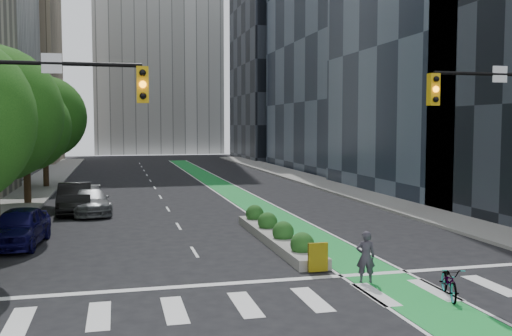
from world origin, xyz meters
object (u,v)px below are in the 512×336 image
bicycle (449,282)px  parked_car_left_mid (75,198)px  cyclist (366,257)px  parked_car_left_far (90,201)px  median_planter (276,234)px  parked_car_left_near (19,227)px

bicycle → parked_car_left_mid: bearing=141.0°
cyclist → parked_car_left_far: size_ratio=0.33×
median_planter → parked_car_left_far: parked_car_left_far is taller
bicycle → parked_car_left_mid: parked_car_left_mid is taller
cyclist → parked_car_left_far: 19.36m
bicycle → parked_car_left_near: parked_car_left_near is taller
bicycle → parked_car_left_far: size_ratio=0.36×
parked_car_left_mid → parked_car_left_near: bearing=-102.4°
bicycle → cyclist: cyclist is taller
bicycle → cyclist: 2.72m
median_planter → bicycle: size_ratio=5.61×
median_planter → parked_car_left_far: bearing=128.7°
cyclist → parked_car_left_near: bearing=-22.4°
median_planter → parked_car_left_far: 13.12m
bicycle → median_planter: bearing=127.4°
parked_car_left_far → cyclist: bearing=-69.2°
parked_car_left_near → parked_car_left_mid: (1.64, 8.87, 0.04)m
cyclist → parked_car_left_near: 14.61m
bicycle → parked_car_left_near: (-13.49, 10.73, 0.33)m
bicycle → parked_car_left_far: bearing=139.8°
median_planter → cyclist: size_ratio=6.06×
cyclist → parked_car_left_far: (-9.27, 16.99, -0.11)m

